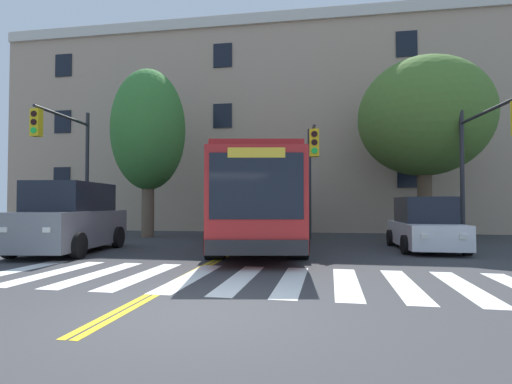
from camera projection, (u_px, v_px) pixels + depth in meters
The scene contains 14 objects.
ground_plane at pixel (185, 316), 5.62m from camera, with size 120.00×120.00×0.00m, color #38383A.
crosswalk at pixel (266, 280), 8.26m from camera, with size 12.55×3.58×0.01m.
lane_line_yellow_inner at pixel (268, 232), 22.36m from camera, with size 0.12×36.00×0.01m, color gold.
lane_line_yellow_outer at pixel (271, 232), 22.34m from camera, with size 0.12×36.00×0.01m, color gold.
city_bus at pixel (257, 201), 14.82m from camera, with size 4.19×11.17×3.16m.
car_grey_near_lane at pixel (71, 219), 12.99m from camera, with size 2.66×4.96×2.27m.
car_white_far_lane at pixel (425, 226), 13.67m from camera, with size 2.07×4.18×1.81m.
car_teal_behind_bus at pixel (262, 216), 23.65m from camera, with size 2.10×4.80×1.91m.
traffic_light_near_corner at pixel (484, 148), 13.41m from camera, with size 0.59×4.00×5.14m.
traffic_light_far_corner at pixel (68, 151), 16.42m from camera, with size 0.42×3.70×5.68m.
traffic_light_overhead at pixel (311, 163), 16.32m from camera, with size 0.54×3.64×4.95m.
street_tree_curbside_large at pixel (424, 117), 17.89m from camera, with size 8.00×7.92×8.16m.
street_tree_curbside_small at pixel (149, 131), 19.18m from camera, with size 4.60×4.97×8.05m.
building_facade at pixel (313, 131), 25.80m from camera, with size 38.11×7.57×12.57m.
Camera 1 is at (1.91, -5.43, 1.58)m, focal length 28.00 mm.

